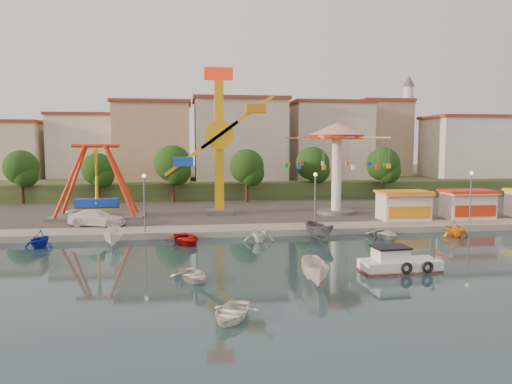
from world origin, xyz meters
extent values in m
plane|color=#132B36|center=(0.00, 0.00, 0.00)|extent=(200.00, 200.00, 0.00)
cube|color=#9E998E|center=(0.00, 62.00, 0.30)|extent=(200.00, 100.00, 0.60)
cube|color=#4C4944|center=(0.00, 30.00, 0.60)|extent=(90.00, 28.00, 0.01)
cube|color=#384C26|center=(0.00, 67.00, 1.50)|extent=(200.00, 60.00, 3.00)
cube|color=#59595E|center=(-13.80, 22.41, 0.75)|extent=(10.00, 5.00, 0.30)
cube|color=blue|center=(-13.80, 22.41, 2.20)|extent=(4.50, 1.40, 1.00)
cylinder|color=red|center=(-13.80, 22.41, 8.40)|extent=(5.00, 0.40, 0.40)
cube|color=#59595E|center=(-0.47, 23.47, 0.85)|extent=(3.00, 3.00, 0.50)
cube|color=gold|center=(-0.47, 23.47, 8.10)|extent=(1.00, 1.00, 15.00)
cube|color=red|center=(-0.47, 23.47, 16.40)|extent=(3.20, 0.50, 1.40)
cylinder|color=gold|center=(-0.47, 22.67, 9.60)|extent=(3.20, 0.50, 3.20)
cube|color=gold|center=(1.55, 22.47, 11.07)|extent=(8.30, 0.35, 6.16)
cube|color=orange|center=(3.57, 22.47, 12.54)|extent=(2.20, 1.20, 1.00)
cylinder|color=#59595E|center=(12.82, 21.91, 0.80)|extent=(4.40, 4.40, 0.40)
cylinder|color=white|center=(12.82, 21.91, 5.10)|extent=(1.10, 1.10, 9.00)
cylinder|color=red|center=(12.82, 21.91, 9.40)|extent=(6.00, 6.00, 0.50)
cone|color=red|center=(12.82, 21.91, 10.30)|extent=(6.40, 6.40, 1.40)
cube|color=white|center=(18.52, 16.50, 2.00)|extent=(5.00, 3.00, 2.80)
cube|color=orange|center=(18.52, 16.50, 3.55)|extent=(5.40, 3.40, 0.25)
cube|color=red|center=(18.52, 14.80, 3.20)|extent=(5.00, 0.77, 0.43)
cube|color=white|center=(25.81, 16.50, 2.00)|extent=(5.00, 3.00, 2.80)
cube|color=red|center=(25.81, 16.50, 3.55)|extent=(5.40, 3.40, 0.25)
cube|color=red|center=(25.81, 14.80, 3.20)|extent=(5.00, 0.77, 0.43)
cylinder|color=#59595E|center=(-8.00, 13.00, 3.10)|extent=(0.14, 0.14, 5.00)
cylinder|color=#59595E|center=(8.00, 13.00, 3.10)|extent=(0.14, 0.14, 5.00)
cylinder|color=#59595E|center=(24.00, 13.00, 3.10)|extent=(0.14, 0.14, 5.00)
cylinder|color=#382314|center=(-26.00, 36.98, 2.40)|extent=(0.44, 0.44, 3.60)
sphere|color=black|center=(-26.00, 36.98, 5.49)|extent=(4.60, 4.60, 4.60)
cylinder|color=#382314|center=(-16.00, 36.24, 2.30)|extent=(0.44, 0.44, 3.40)
sphere|color=black|center=(-16.00, 36.24, 5.22)|extent=(4.35, 4.35, 4.35)
cylinder|color=#382314|center=(-6.00, 35.81, 2.56)|extent=(0.44, 0.44, 3.92)
sphere|color=black|center=(-6.00, 35.81, 5.94)|extent=(5.02, 5.02, 5.02)
cylinder|color=#382314|center=(4.00, 34.36, 2.43)|extent=(0.44, 0.44, 3.66)
sphere|color=black|center=(4.00, 34.36, 5.58)|extent=(4.68, 4.68, 4.68)
cylinder|color=#382314|center=(14.00, 37.35, 2.50)|extent=(0.44, 0.44, 3.80)
sphere|color=black|center=(14.00, 37.35, 5.77)|extent=(4.86, 4.86, 4.86)
cylinder|color=#382314|center=(24.00, 35.54, 2.49)|extent=(0.44, 0.44, 3.77)
sphere|color=black|center=(24.00, 35.54, 5.73)|extent=(4.83, 4.83, 4.83)
cube|color=silver|center=(-21.33, 51.38, 7.32)|extent=(12.33, 9.01, 8.63)
cube|color=tan|center=(-8.19, 51.96, 8.62)|extent=(11.95, 9.28, 11.23)
cube|color=beige|center=(5.60, 48.80, 7.60)|extent=(12.59, 10.50, 9.20)
cube|color=beige|center=(19.07, 52.20, 7.62)|extent=(10.75, 9.23, 9.24)
cube|color=tan|center=(32.37, 50.33, 8.61)|extent=(12.77, 10.96, 11.21)
cube|color=silver|center=(44.15, 48.77, 9.18)|extent=(8.23, 8.98, 12.36)
cube|color=beige|center=(56.03, 53.70, 7.38)|extent=(11.59, 10.93, 8.76)
cylinder|color=silver|center=(36.00, 54.00, 11.00)|extent=(1.80, 1.80, 16.00)
cylinder|color=#59595E|center=(36.00, 54.00, 16.00)|extent=(2.80, 2.80, 0.30)
cone|color=#59595E|center=(36.00, 54.00, 20.00)|extent=(2.20, 2.20, 2.00)
cube|color=white|center=(10.06, -1.74, 0.32)|extent=(5.44, 2.32, 0.96)
cube|color=red|center=(10.06, -1.74, 0.09)|extent=(5.44, 2.32, 0.17)
cube|color=white|center=(9.42, -1.63, 1.12)|extent=(2.22, 1.72, 0.96)
cube|color=black|center=(9.42, -1.63, 1.65)|extent=(2.44, 1.94, 0.13)
torus|color=black|center=(10.06, -2.81, 0.48)|extent=(0.82, 0.26, 0.81)
torus|color=black|center=(11.55, -2.75, 0.48)|extent=(0.82, 0.26, 0.81)
imported|color=silver|center=(-3.83, -2.07, 0.34)|extent=(3.23, 3.84, 0.68)
imported|color=white|center=(-2.08, -9.40, 0.35)|extent=(3.45, 4.00, 0.70)
imported|color=silver|center=(3.61, -3.90, 0.78)|extent=(1.91, 4.19, 1.57)
imported|color=white|center=(-12.89, 16.79, 1.40)|extent=(5.89, 3.51, 1.60)
imported|color=#1322AC|center=(-16.34, 9.80, 0.75)|extent=(3.10, 3.38, 1.50)
imported|color=silver|center=(-10.35, 9.80, 0.75)|extent=(1.56, 3.92, 1.50)
imported|color=#B7100E|center=(-4.29, 9.80, 0.43)|extent=(4.03, 4.83, 0.86)
imported|color=white|center=(2.12, 9.80, 0.82)|extent=(3.11, 3.47, 1.64)
imported|color=#4F5054|center=(7.61, 9.80, 0.82)|extent=(2.48, 4.47, 1.63)
imported|color=silver|center=(13.78, 9.80, 0.43)|extent=(3.05, 4.21, 0.86)
imported|color=orange|center=(20.58, 9.80, 0.78)|extent=(2.96, 3.30, 1.56)
camera|label=1|loc=(-4.15, -33.15, 8.58)|focal=35.00mm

